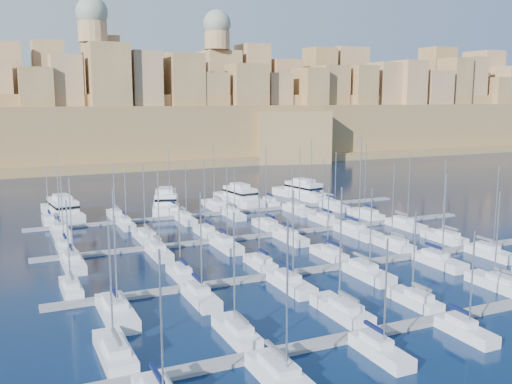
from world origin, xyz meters
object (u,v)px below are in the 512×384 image
sailboat_0 (115,352)px  motor_yacht_a (62,210)px  sailboat_2 (342,310)px  motor_yacht_b (166,202)px  motor_yacht_d (302,191)px  sailboat_4 (497,283)px  motor_yacht_c (239,197)px

sailboat_0 → motor_yacht_a: size_ratio=0.75×
sailboat_0 → sailboat_2: sailboat_2 is taller
sailboat_0 → sailboat_2: 25.75m
sailboat_2 → motor_yacht_b: size_ratio=0.80×
motor_yacht_a → motor_yacht_d: same height
sailboat_4 → motor_yacht_c: 70.50m
sailboat_2 → motor_yacht_b: sailboat_2 is taller
motor_yacht_a → motor_yacht_d: bearing=0.0°
sailboat_0 → sailboat_2: size_ratio=0.89×
motor_yacht_a → motor_yacht_c: (39.73, -0.50, 0.00)m
sailboat_2 → sailboat_0: bearing=-179.6°
sailboat_2 → motor_yacht_c: size_ratio=0.90×
motor_yacht_a → sailboat_4: bearing=-56.4°
motor_yacht_a → sailboat_0: bearing=-92.2°
sailboat_2 → motor_yacht_d: sailboat_2 is taller
sailboat_4 → motor_yacht_c: (-7.14, 70.13, 0.99)m
sailboat_0 → sailboat_2: bearing=0.4°
sailboat_0 → motor_yacht_a: bearing=87.8°
motor_yacht_a → motor_yacht_b: same height
sailboat_4 → motor_yacht_c: bearing=95.8°
motor_yacht_b → motor_yacht_d: size_ratio=1.04×
sailboat_2 → motor_yacht_c: (16.66, 69.74, 0.97)m
motor_yacht_b → motor_yacht_c: same height
motor_yacht_b → motor_yacht_d: 34.91m
motor_yacht_a → motor_yacht_d: size_ratio=0.99×
sailboat_4 → motor_yacht_a: size_ratio=0.73×
sailboat_2 → sailboat_4: 23.80m
sailboat_2 → motor_yacht_d: 78.11m
motor_yacht_a → motor_yacht_b: (22.24, 0.34, -0.00)m
sailboat_2 → motor_yacht_d: size_ratio=0.83×
sailboat_4 → motor_yacht_b: bearing=109.1°
motor_yacht_c → motor_yacht_d: size_ratio=0.93×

